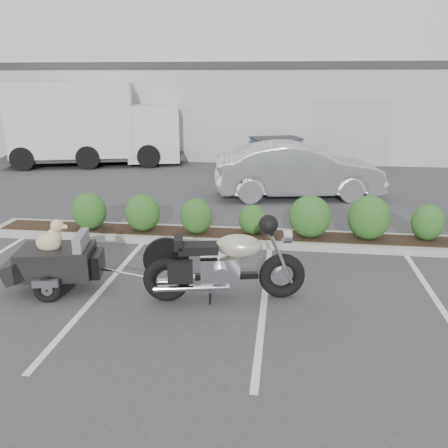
# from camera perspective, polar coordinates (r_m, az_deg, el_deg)

# --- Properties ---
(ground) EXTENTS (90.00, 90.00, 0.00)m
(ground) POSITION_cam_1_polar(r_m,az_deg,el_deg) (8.32, -3.27, -6.76)
(ground) COLOR #38383A
(ground) RESTS_ON ground
(planter_kerb) EXTENTS (12.00, 1.00, 0.15)m
(planter_kerb) POSITION_cam_1_polar(r_m,az_deg,el_deg) (10.22, 4.53, -1.70)
(planter_kerb) COLOR #9E9E93
(planter_kerb) RESTS_ON ground
(building) EXTENTS (26.00, 10.00, 4.00)m
(building) POSITION_cam_1_polar(r_m,az_deg,el_deg) (24.55, 4.18, 13.88)
(building) COLOR #9EA099
(building) RESTS_ON ground
(motorcycle) EXTENTS (2.55, 1.07, 1.47)m
(motorcycle) POSITION_cam_1_polar(r_m,az_deg,el_deg) (7.39, 0.07, -4.92)
(motorcycle) COLOR black
(motorcycle) RESTS_ON ground
(pet_trailer) EXTENTS (2.07, 1.18, 1.22)m
(pet_trailer) POSITION_cam_1_polar(r_m,az_deg,el_deg) (8.25, -19.58, -4.11)
(pet_trailer) COLOR black
(pet_trailer) RESTS_ON ground
(sedan) EXTENTS (5.07, 2.53, 1.60)m
(sedan) POSITION_cam_1_polar(r_m,az_deg,el_deg) (14.04, 8.89, 6.39)
(sedan) COLOR silver
(sedan) RESTS_ON ground
(dumpster) EXTENTS (2.13, 1.79, 1.19)m
(dumpster) POSITION_cam_1_polar(r_m,az_deg,el_deg) (18.68, 6.22, 8.52)
(dumpster) COLOR navy
(dumpster) RESTS_ON ground
(delivery_truck) EXTENTS (7.37, 3.97, 3.22)m
(delivery_truck) POSITION_cam_1_polar(r_m,az_deg,el_deg) (20.05, -15.38, 11.32)
(delivery_truck) COLOR beige
(delivery_truck) RESTS_ON ground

